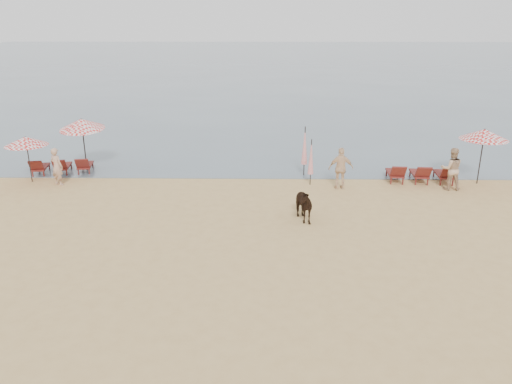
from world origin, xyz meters
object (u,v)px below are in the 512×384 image
(lounger_cluster_right, at_px, (420,173))
(cow, at_px, (301,204))
(umbrella_open_left_b, at_px, (82,124))
(beachgoer_right_b, at_px, (341,168))
(lounger_cluster_left, at_px, (62,166))
(beachgoer_left, at_px, (57,166))
(umbrella_open_right, at_px, (484,134))
(umbrella_open_left_a, at_px, (26,141))
(beachgoer_right_a, at_px, (451,169))
(umbrella_closed_left, at_px, (311,157))
(umbrella_closed_right, at_px, (305,146))

(lounger_cluster_right, bearing_deg, cow, -137.66)
(umbrella_open_left_b, distance_m, beachgoer_right_b, 12.51)
(umbrella_open_left_b, bearing_deg, lounger_cluster_left, -138.05)
(beachgoer_right_b, bearing_deg, beachgoer_left, -2.22)
(umbrella_open_right, relative_size, beachgoer_right_b, 1.37)
(umbrella_open_left_a, distance_m, umbrella_open_left_b, 2.69)
(lounger_cluster_left, distance_m, lounger_cluster_right, 16.97)
(lounger_cluster_left, xyz_separation_m, beachgoer_right_a, (17.95, -2.01, 0.53))
(cow, relative_size, beachgoer_left, 0.89)
(lounger_cluster_left, bearing_deg, umbrella_closed_left, -17.16)
(beachgoer_right_b, bearing_deg, cow, 60.73)
(cow, xyz_separation_m, beachgoer_right_b, (2.01, 3.69, 0.28))
(umbrella_open_right, bearing_deg, umbrella_open_left_a, -169.35)
(umbrella_open_left_a, xyz_separation_m, umbrella_open_left_b, (1.94, 1.83, 0.41))
(beachgoer_right_a, bearing_deg, lounger_cluster_right, -38.64)
(lounger_cluster_right, distance_m, beachgoer_left, 16.50)
(beachgoer_left, bearing_deg, lounger_cluster_left, -49.21)
(umbrella_closed_left, bearing_deg, beachgoer_right_a, -5.08)
(lounger_cluster_right, distance_m, umbrella_open_left_b, 16.15)
(umbrella_open_left_a, xyz_separation_m, umbrella_closed_left, (12.82, -0.22, -0.62))
(beachgoer_right_b, bearing_deg, beachgoer_right_a, 178.92)
(umbrella_open_left_b, relative_size, beachgoer_right_b, 1.45)
(umbrella_closed_left, relative_size, beachgoer_right_b, 1.14)
(umbrella_closed_left, bearing_deg, beachgoer_left, -179.08)
(lounger_cluster_right, bearing_deg, umbrella_open_left_a, -175.54)
(umbrella_closed_left, height_order, cow, umbrella_closed_left)
(beachgoer_right_b, bearing_deg, umbrella_open_right, -173.55)
(umbrella_open_left_a, relative_size, cow, 1.40)
(cow, bearing_deg, lounger_cluster_left, 135.16)
(umbrella_open_left_a, xyz_separation_m, beachgoer_right_a, (18.91, -0.77, -0.98))
(umbrella_closed_left, height_order, umbrella_closed_right, umbrella_closed_right)
(umbrella_open_left_b, height_order, umbrella_open_right, umbrella_open_left_b)
(umbrella_closed_right, relative_size, beachgoer_right_a, 1.27)
(umbrella_open_left_b, bearing_deg, umbrella_open_right, 5.98)
(umbrella_open_left_b, xyz_separation_m, beachgoer_right_a, (16.97, -2.59, -1.40))
(lounger_cluster_right, xyz_separation_m, umbrella_closed_left, (-5.07, -0.41, 0.86))
(cow, distance_m, beachgoer_right_b, 4.21)
(umbrella_closed_right, bearing_deg, cow, -95.58)
(lounger_cluster_left, height_order, beachgoer_right_b, beachgoer_right_b)
(lounger_cluster_right, xyz_separation_m, umbrella_open_right, (2.59, -0.12, 1.85))
(cow, bearing_deg, umbrella_closed_right, 66.56)
(beachgoer_right_a, bearing_deg, umbrella_closed_right, -12.45)
(umbrella_closed_right, height_order, beachgoer_right_a, umbrella_closed_right)
(beachgoer_left, xyz_separation_m, beachgoer_right_a, (17.50, -0.36, 0.08))
(umbrella_open_left_b, bearing_deg, cow, -20.23)
(lounger_cluster_right, xyz_separation_m, umbrella_closed_right, (-5.26, 0.95, 1.04))
(lounger_cluster_right, relative_size, umbrella_open_left_b, 1.10)
(umbrella_open_left_b, relative_size, beachgoer_left, 1.57)
(umbrella_closed_right, xyz_separation_m, cow, (-0.54, -5.56, -0.83))
(lounger_cluster_right, distance_m, umbrella_closed_right, 5.44)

